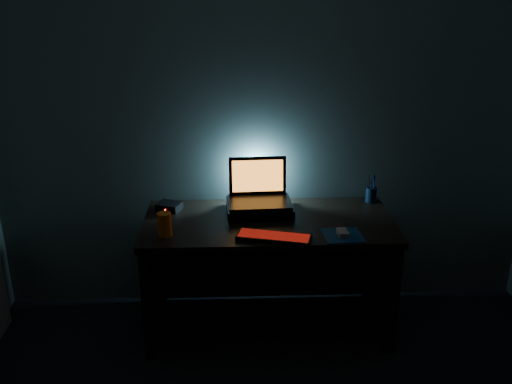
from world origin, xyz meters
TOP-DOWN VIEW (x-y plane):
  - room at (0.00, 0.00)m, footprint 3.50×4.00m
  - desk at (0.00, 1.67)m, footprint 1.50×0.70m
  - riser at (-0.05, 1.74)m, footprint 0.41×0.32m
  - laptop at (-0.05, 1.79)m, footprint 0.39×0.30m
  - keyboard at (0.01, 1.35)m, footprint 0.43×0.23m
  - mousepad at (0.40, 1.39)m, footprint 0.23×0.22m
  - mouse at (0.40, 1.39)m, footprint 0.06×0.10m
  - pen_cup at (0.68, 1.89)m, footprint 0.09×0.09m
  - juice_glass at (-0.60, 1.43)m, footprint 0.10×0.10m
  - router at (-0.61, 1.80)m, footprint 0.17×0.16m

SIDE VIEW (x-z plane):
  - desk at x=0.00m, z-range 0.12..0.87m
  - mousepad at x=0.40m, z-range 0.75..0.75m
  - keyboard at x=0.01m, z-range 0.75..0.78m
  - mouse at x=0.40m, z-range 0.75..0.78m
  - router at x=-0.61m, z-range 0.75..0.80m
  - riser at x=-0.05m, z-range 0.75..0.81m
  - pen_cup at x=0.68m, z-range 0.75..0.85m
  - juice_glass at x=-0.60m, z-range 0.75..0.89m
  - laptop at x=-0.05m, z-range 0.74..1.00m
  - room at x=0.00m, z-range 0.00..2.50m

